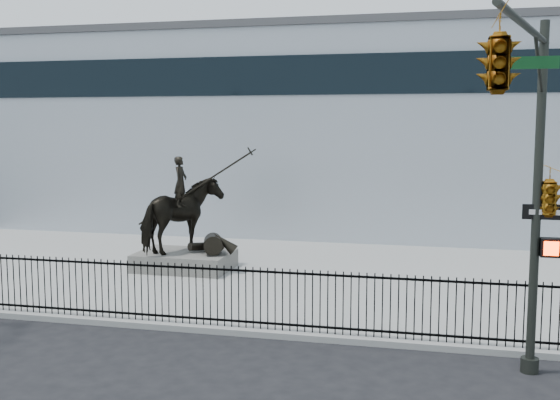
# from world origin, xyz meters

# --- Properties ---
(ground) EXTENTS (120.00, 120.00, 0.00)m
(ground) POSITION_xyz_m (0.00, 0.00, 0.00)
(ground) COLOR black
(ground) RESTS_ON ground
(plaza) EXTENTS (30.00, 12.00, 0.15)m
(plaza) POSITION_xyz_m (0.00, 7.00, 0.07)
(plaza) COLOR #9C9B99
(plaza) RESTS_ON ground
(building) EXTENTS (44.00, 14.00, 9.00)m
(building) POSITION_xyz_m (0.00, 20.00, 4.50)
(building) COLOR silver
(building) RESTS_ON ground
(picket_fence) EXTENTS (22.10, 0.10, 1.50)m
(picket_fence) POSITION_xyz_m (0.00, 1.25, 0.90)
(picket_fence) COLOR black
(picket_fence) RESTS_ON plaza
(statue_plinth) EXTENTS (3.15, 2.19, 0.59)m
(statue_plinth) POSITION_xyz_m (-3.09, 6.93, 0.44)
(statue_plinth) COLOR #4E4C48
(statue_plinth) RESTS_ON plaza
(equestrian_statue) EXTENTS (4.00, 2.50, 3.39)m
(equestrian_statue) POSITION_xyz_m (-3.03, 6.93, 1.96)
(equestrian_statue) COLOR black
(equestrian_statue) RESTS_ON statue_plinth
(traffic_signal_right) EXTENTS (2.17, 6.86, 7.00)m
(traffic_signal_right) POSITION_xyz_m (6.47, -2.00, 4.85)
(traffic_signal_right) COLOR #232721
(traffic_signal_right) RESTS_ON ground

